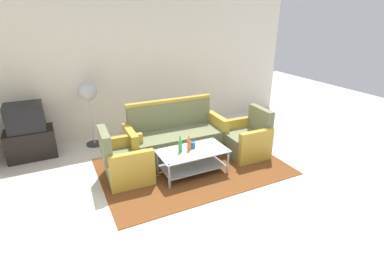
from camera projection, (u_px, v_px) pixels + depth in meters
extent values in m
plane|color=beige|center=(229.00, 192.00, 4.29)|extent=(14.00, 14.00, 0.00)
cube|color=silver|center=(155.00, 64.00, 6.27)|extent=(6.52, 0.12, 2.80)
cube|color=brown|center=(193.00, 167.00, 4.99)|extent=(3.02, 2.03, 0.01)
cube|color=#6B704C|center=(177.00, 143.00, 5.36)|extent=(1.62, 0.74, 0.42)
cube|color=#6B704C|center=(170.00, 115.00, 5.45)|extent=(1.60, 0.18, 0.48)
cube|color=#B79333|center=(217.00, 131.00, 5.64)|extent=(0.14, 0.70, 0.62)
cube|color=#B79333|center=(131.00, 146.00, 4.99)|extent=(0.14, 0.70, 0.62)
cube|color=#B79333|center=(169.00, 101.00, 5.34)|extent=(1.64, 0.14, 0.06)
cube|color=#6B704C|center=(128.00, 166.00, 4.59)|extent=(0.69, 0.63, 0.40)
cube|color=#6B704C|center=(105.00, 145.00, 4.31)|extent=(0.15, 0.60, 0.45)
cube|color=#B79333|center=(124.00, 152.00, 4.83)|extent=(0.66, 0.13, 0.58)
cube|color=#B79333|center=(133.00, 171.00, 4.27)|extent=(0.66, 0.13, 0.58)
cube|color=#6B704C|center=(244.00, 144.00, 5.34)|extent=(0.68, 0.62, 0.40)
cube|color=#6B704C|center=(260.00, 120.00, 5.29)|extent=(0.14, 0.60, 0.45)
cube|color=#B79333|center=(256.00, 147.00, 5.03)|extent=(0.66, 0.12, 0.58)
cube|color=#B79333|center=(235.00, 133.00, 5.58)|extent=(0.66, 0.12, 0.58)
cube|color=silver|center=(192.00, 151.00, 4.65)|extent=(1.10, 0.60, 0.02)
cube|color=#9E9EA5|center=(192.00, 166.00, 4.75)|extent=(1.00, 0.52, 0.02)
cylinder|color=#9E9EA5|center=(157.00, 161.00, 4.73)|extent=(0.04, 0.04, 0.40)
cylinder|color=#9E9EA5|center=(212.00, 149.00, 5.15)|extent=(0.04, 0.04, 0.40)
cylinder|color=#9E9EA5|center=(169.00, 176.00, 4.30)|extent=(0.04, 0.04, 0.40)
cylinder|color=#9E9EA5|center=(228.00, 162.00, 4.72)|extent=(0.04, 0.04, 0.40)
cylinder|color=#D85919|center=(189.00, 145.00, 4.62)|extent=(0.06, 0.06, 0.17)
cylinder|color=#D85919|center=(189.00, 138.00, 4.57)|extent=(0.02, 0.02, 0.07)
cylinder|color=#2D8C38|center=(180.00, 147.00, 4.56)|extent=(0.06, 0.06, 0.19)
cylinder|color=#2D8C38|center=(180.00, 139.00, 4.51)|extent=(0.02, 0.02, 0.08)
cylinder|color=#2659A5|center=(193.00, 145.00, 4.71)|extent=(0.08, 0.08, 0.10)
cube|color=black|center=(31.00, 144.00, 5.24)|extent=(0.80, 0.50, 0.52)
cube|color=black|center=(25.00, 117.00, 5.05)|extent=(0.60, 0.44, 0.48)
cube|color=black|center=(25.00, 114.00, 5.23)|extent=(0.51, 0.01, 0.36)
cylinder|color=#2D2D33|center=(95.00, 144.00, 5.82)|extent=(0.32, 0.32, 0.03)
cylinder|color=#B2B2B7|center=(92.00, 121.00, 5.63)|extent=(0.03, 0.03, 0.95)
sphere|color=#B2B2B7|center=(87.00, 91.00, 5.40)|extent=(0.36, 0.36, 0.36)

